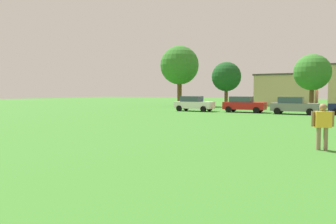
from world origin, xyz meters
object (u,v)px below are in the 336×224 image
Objects in this scene: parked_car_gray_2 at (294,105)px; tree_left at (226,77)px; tree_center at (312,72)px; parked_car_white_0 at (194,104)px; parked_car_red_1 at (244,104)px; adult_bystander at (323,123)px; tree_far_left at (180,65)px.

parked_car_gray_2 is 0.69× the size of tree_left.
tree_center is (0.91, 8.15, 3.58)m from parked_car_gray_2.
parked_car_white_0 is at bearing -179.43° from parked_car_gray_2.
parked_car_red_1 is at bearing 174.14° from parked_car_gray_2.
tree_left is (-13.68, 29.78, 3.18)m from adult_bystander.
adult_bystander reaches higher than parked_car_white_0.
parked_car_gray_2 is at bearing -43.89° from tree_left.
tree_center is at bearing 35.71° from parked_car_white_0.
tree_far_left is 1.39× the size of tree_center.
tree_far_left is at bearing 148.49° from parked_car_gray_2.
tree_far_left is at bearing 140.85° from parked_car_red_1.
parked_car_white_0 is 0.69× the size of tree_left.
parked_car_red_1 is 0.47× the size of tree_far_left.
tree_center is (18.79, -2.81, -1.73)m from tree_far_left.
tree_left is 0.95× the size of tree_center.
parked_car_gray_2 is (10.57, 0.11, 0.00)m from parked_car_white_0.
parked_car_gray_2 is at bearing -31.51° from tree_far_left.
tree_left is at bearing 136.11° from parked_car_gray_2.
tree_center reaches higher than adult_bystander.
adult_bystander is 0.28× the size of tree_left.
tree_far_left is at bearing 170.56° from tree_left.
adult_bystander is 0.41× the size of parked_car_red_1.
adult_bystander is at bearing -65.33° from tree_left.
adult_bystander is at bearing -55.30° from tree_far_left.
tree_center is (5.96, 7.63, 3.58)m from parked_car_red_1.
parked_car_white_0 is 5.55m from parked_car_red_1.
tree_far_left reaches higher than tree_center.
parked_car_white_0 is at bearing -144.29° from tree_center.
tree_center reaches higher than tree_left.
parked_car_white_0 is at bearing 102.43° from adult_bystander.
tree_center reaches higher than parked_car_white_0.
parked_car_gray_2 is 0.65× the size of tree_center.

